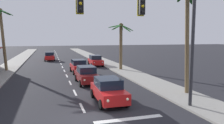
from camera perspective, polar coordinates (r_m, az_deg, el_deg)
name	(u,v)px	position (r m, az deg, el deg)	size (l,w,h in m)	color
ground_plane	(88,119)	(12.37, -6.43, -14.89)	(220.00, 220.00, 0.00)	#232328
sidewalk_right	(115,66)	(33.14, 0.80, -1.17)	(3.20, 110.00, 0.14)	gray
sidewalk_left	(4,71)	(32.20, -26.78, -2.10)	(3.20, 110.00, 0.14)	gray
lane_markings	(67,70)	(30.96, -11.87, -1.98)	(4.28, 86.25, 0.01)	silver
traffic_signal_mast	(145,22)	(12.74, 8.88, 10.57)	(10.63, 0.41, 7.48)	#2D2D33
sedan_lead_at_stop_bar	(108,90)	(15.16, -0.98, -7.43)	(1.97, 4.46, 1.68)	red
sedan_third_in_queue	(87,75)	(21.42, -6.76, -3.35)	(2.02, 4.48, 1.68)	maroon
sedan_fifth_in_queue	(79,66)	(27.91, -8.82, -1.08)	(2.06, 4.49, 1.68)	red
sedan_oncoming_far	(50,56)	(43.76, -16.20, 1.48)	(2.02, 4.48, 1.68)	red
sedan_parked_nearest_kerb	(95,60)	(34.53, -4.43, 0.43)	(1.96, 4.46, 1.68)	red
palm_left_third	(2,28)	(31.85, -27.23, 8.12)	(3.14, 3.08, 8.30)	brown
palm_right_nearest	(187,11)	(17.72, 19.37, 12.73)	(4.30, 4.14, 8.68)	brown
palm_right_second	(121,39)	(29.53, 2.35, 6.21)	(3.69, 3.32, 6.46)	brown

